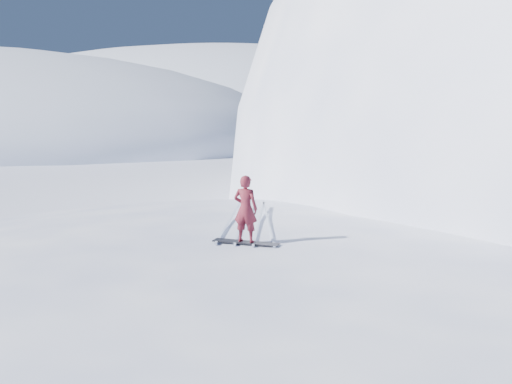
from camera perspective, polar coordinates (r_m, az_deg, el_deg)
ground at (r=12.67m, az=2.28°, el=-18.19°), size 400.00×400.00×0.00m
near_ridge at (r=15.23m, az=8.55°, el=-13.45°), size 36.00×28.00×4.80m
far_ridge_c at (r=128.35m, az=-4.73°, el=6.37°), size 140.00×90.00×36.00m
wind_bumps at (r=14.65m, az=1.91°, el=-14.28°), size 16.00×14.40×1.00m
snowboard at (r=13.91m, az=-1.04°, el=-5.05°), size 1.67×0.44×0.03m
snowboarder at (r=13.73m, az=-1.05°, el=-1.69°), size 0.62×0.44×1.63m
board_tracks at (r=16.55m, az=-0.62°, el=-2.75°), size 2.57×5.92×0.04m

